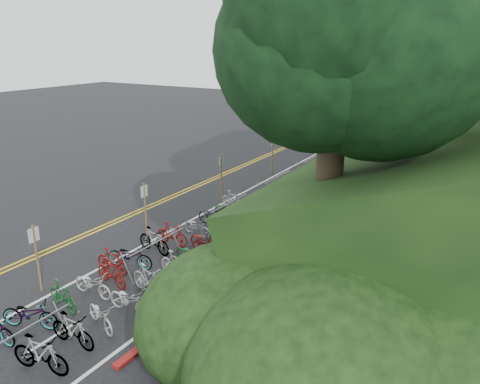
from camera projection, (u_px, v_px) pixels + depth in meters
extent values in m
plane|color=black|center=(41.00, 282.00, 16.81)|extent=(120.00, 120.00, 0.00)
cube|color=gold|center=(170.00, 196.00, 26.01)|extent=(0.12, 80.00, 0.01)
cube|color=gold|center=(175.00, 197.00, 25.86)|extent=(0.12, 80.00, 0.01)
cube|color=silver|center=(218.00, 206.00, 24.47)|extent=(0.12, 80.00, 0.01)
cube|color=silver|center=(291.00, 221.00, 22.41)|extent=(0.12, 80.00, 0.01)
cube|color=silver|center=(51.00, 338.00, 13.66)|extent=(0.10, 1.60, 0.01)
cube|color=silver|center=(178.00, 259.00, 18.55)|extent=(0.10, 1.60, 0.01)
cube|color=silver|center=(252.00, 213.00, 23.44)|extent=(0.10, 1.60, 0.01)
cube|color=silver|center=(301.00, 183.00, 28.33)|extent=(0.10, 1.60, 0.01)
cube|color=silver|center=(336.00, 162.00, 33.21)|extent=(0.10, 1.60, 0.01)
cube|color=silver|center=(361.00, 146.00, 38.10)|extent=(0.10, 1.60, 0.01)
cube|color=silver|center=(381.00, 134.00, 42.99)|extent=(0.10, 1.60, 0.01)
cube|color=maroon|center=(316.00, 210.00, 23.78)|extent=(0.25, 28.00, 0.10)
cube|color=#382819|center=(382.00, 167.00, 31.58)|extent=(1.40, 44.00, 0.16)
ellipsoid|color=#284C19|center=(256.00, 271.00, 15.41)|extent=(2.00, 2.80, 1.60)
ellipsoid|color=#284C19|center=(334.00, 215.00, 18.93)|extent=(2.60, 3.64, 2.08)
ellipsoid|color=#284C19|center=(400.00, 174.00, 23.10)|extent=(2.20, 3.08, 1.76)
ellipsoid|color=#284C19|center=(399.00, 154.00, 28.80)|extent=(3.00, 4.20, 2.40)
ellipsoid|color=#284C19|center=(429.00, 136.00, 33.29)|extent=(2.40, 3.36, 1.92)
ellipsoid|color=#284C19|center=(458.00, 120.00, 35.70)|extent=(2.80, 3.92, 2.24)
ellipsoid|color=#284C19|center=(290.00, 242.00, 18.00)|extent=(1.80, 2.52, 1.44)
ellipsoid|color=#284C19|center=(433.00, 148.00, 25.77)|extent=(3.20, 4.48, 2.56)
ellipsoid|color=black|center=(238.00, 310.00, 12.93)|extent=(5.28, 6.16, 3.52)
ellipsoid|color=black|center=(328.00, 360.00, 10.58)|extent=(6.24, 7.28, 4.16)
ellipsoid|color=black|center=(456.00, 364.00, 10.61)|extent=(5.76, 6.72, 3.84)
cylinder|color=#2D2319|center=(327.00, 207.00, 13.45)|extent=(0.77, 0.77, 5.05)
ellipsoid|color=black|center=(338.00, 40.00, 12.01)|extent=(6.91, 6.91, 6.56)
cylinder|color=#2D2319|center=(447.00, 124.00, 13.99)|extent=(0.83, 0.83, 6.21)
cylinder|color=#2D2319|center=(442.00, 112.00, 19.52)|extent=(0.81, 0.81, 5.83)
cylinder|color=#2D2319|center=(297.00, 91.00, 54.63)|extent=(0.77, 0.77, 5.05)
ellipsoid|color=black|center=(299.00, 50.00, 53.19)|extent=(6.91, 6.91, 6.56)
cylinder|color=#2D2319|center=(345.00, 88.00, 59.74)|extent=(0.75, 0.75, 4.66)
ellipsoid|color=black|center=(347.00, 54.00, 58.45)|extent=(6.04, 6.04, 5.74)
cylinder|color=gray|center=(27.00, 328.00, 12.30)|extent=(0.05, 2.69, 0.05)
cylinder|color=gray|center=(61.00, 320.00, 13.62)|extent=(0.56, 0.04, 1.08)
cylinder|color=gray|center=(74.00, 325.00, 13.35)|extent=(0.56, 0.04, 1.08)
cylinder|color=gray|center=(158.00, 241.00, 17.43)|extent=(0.05, 3.00, 0.05)
cylinder|color=gray|center=(127.00, 268.00, 16.60)|extent=(0.58, 0.04, 1.13)
cylinder|color=gray|center=(139.00, 272.00, 16.33)|extent=(0.58, 0.04, 1.13)
cylinder|color=gray|center=(176.00, 241.00, 18.89)|extent=(0.58, 0.04, 1.13)
cylinder|color=gray|center=(187.00, 244.00, 18.61)|extent=(0.58, 0.04, 1.13)
cylinder|color=gray|center=(229.00, 203.00, 21.50)|extent=(0.05, 3.00, 0.05)
cylinder|color=gray|center=(207.00, 223.00, 20.68)|extent=(0.58, 0.04, 1.13)
cylinder|color=gray|center=(218.00, 226.00, 20.40)|extent=(0.58, 0.04, 1.13)
cylinder|color=gray|center=(240.00, 205.00, 22.96)|extent=(0.58, 0.04, 1.13)
cylinder|color=gray|center=(250.00, 207.00, 22.68)|extent=(0.58, 0.04, 1.13)
cylinder|color=gray|center=(278.00, 177.00, 25.57)|extent=(0.05, 3.00, 0.05)
cylinder|color=gray|center=(261.00, 193.00, 24.75)|extent=(0.58, 0.04, 1.13)
cylinder|color=gray|center=(271.00, 194.00, 24.48)|extent=(0.58, 0.04, 1.13)
cylinder|color=gray|center=(284.00, 180.00, 27.03)|extent=(0.58, 0.04, 1.13)
cylinder|color=gray|center=(293.00, 181.00, 26.76)|extent=(0.58, 0.04, 1.13)
cylinder|color=gray|center=(313.00, 158.00, 29.65)|extent=(0.05, 3.00, 0.05)
cylinder|color=gray|center=(300.00, 171.00, 28.82)|extent=(0.58, 0.04, 1.13)
cylinder|color=gray|center=(308.00, 172.00, 28.55)|extent=(0.58, 0.04, 1.13)
cylinder|color=gray|center=(317.00, 161.00, 31.10)|extent=(0.58, 0.04, 1.13)
cylinder|color=gray|center=(325.00, 162.00, 30.83)|extent=(0.58, 0.04, 1.13)
cylinder|color=gray|center=(340.00, 143.00, 33.72)|extent=(0.05, 3.00, 0.05)
cylinder|color=gray|center=(329.00, 155.00, 32.90)|extent=(0.58, 0.04, 1.13)
cylinder|color=gray|center=(337.00, 156.00, 32.62)|extent=(0.58, 0.04, 1.13)
cylinder|color=gray|center=(342.00, 147.00, 35.18)|extent=(0.58, 0.04, 1.13)
cylinder|color=gray|center=(349.00, 148.00, 34.90)|extent=(0.58, 0.04, 1.13)
cylinder|color=brown|center=(37.00, 259.00, 15.88)|extent=(0.08, 0.08, 2.46)
cube|color=silver|center=(34.00, 235.00, 15.60)|extent=(0.02, 0.40, 0.50)
cylinder|color=brown|center=(146.00, 211.00, 20.20)|extent=(0.08, 0.08, 2.50)
cube|color=silver|center=(144.00, 191.00, 19.92)|extent=(0.02, 0.40, 0.50)
cylinder|color=brown|center=(221.00, 177.00, 25.09)|extent=(0.08, 0.08, 2.50)
cube|color=silver|center=(221.00, 161.00, 24.81)|extent=(0.02, 0.40, 0.50)
cylinder|color=brown|center=(272.00, 155.00, 29.97)|extent=(0.08, 0.08, 2.50)
cube|color=silver|center=(273.00, 141.00, 29.69)|extent=(0.02, 0.40, 0.50)
cylinder|color=brown|center=(309.00, 138.00, 34.86)|extent=(0.08, 0.08, 2.50)
cube|color=silver|center=(310.00, 127.00, 34.58)|extent=(0.02, 0.40, 0.50)
imported|color=maroon|center=(112.00, 261.00, 17.39)|extent=(0.48, 1.58, 0.95)
imported|color=slate|center=(40.00, 354.00, 12.15)|extent=(0.83, 1.85, 1.07)
imported|color=slate|center=(30.00, 314.00, 14.04)|extent=(1.25, 1.92, 0.95)
imported|color=slate|center=(72.00, 330.00, 13.21)|extent=(0.51, 1.69, 1.01)
imported|color=#144C1E|center=(63.00, 296.00, 15.01)|extent=(0.75, 1.69, 0.98)
imported|color=beige|center=(101.00, 315.00, 14.06)|extent=(1.07, 1.71, 0.85)
imported|color=beige|center=(93.00, 284.00, 15.82)|extent=(0.58, 1.67, 0.88)
imported|color=beige|center=(129.00, 300.00, 14.79)|extent=(0.72, 1.79, 0.92)
imported|color=maroon|center=(111.00, 273.00, 16.49)|extent=(0.72, 1.69, 0.99)
imported|color=#9E9EA3|center=(149.00, 280.00, 15.87)|extent=(0.87, 1.84, 1.07)
imported|color=slate|center=(130.00, 256.00, 17.74)|extent=(1.05, 1.98, 0.99)
imported|color=beige|center=(176.00, 265.00, 16.97)|extent=(0.77, 1.76, 1.02)
imported|color=slate|center=(154.00, 240.00, 19.00)|extent=(0.75, 1.82, 1.06)
imported|color=#144C1E|center=(191.00, 255.00, 17.87)|extent=(0.96, 1.82, 0.91)
imported|color=maroon|center=(172.00, 234.00, 19.72)|extent=(0.50, 1.66, 0.99)
imported|color=maroon|center=(204.00, 243.00, 18.91)|extent=(1.27, 1.96, 0.97)
imported|color=#9E9EA3|center=(197.00, 227.00, 20.70)|extent=(0.83, 1.67, 0.84)
imported|color=slate|center=(223.00, 231.00, 20.10)|extent=(0.57, 1.57, 0.92)
imported|color=black|center=(212.00, 216.00, 21.83)|extent=(0.86, 1.79, 0.90)
imported|color=#144C1E|center=(240.00, 222.00, 21.00)|extent=(0.56, 1.65, 0.97)
imported|color=#144C1E|center=(228.00, 210.00, 22.68)|extent=(0.75, 1.72, 0.88)
imported|color=slate|center=(258.00, 218.00, 21.68)|extent=(1.08, 1.76, 0.87)
imported|color=#9E9EA3|center=(233.00, 200.00, 23.91)|extent=(0.84, 1.65, 0.96)
imported|color=black|center=(262.00, 207.00, 22.99)|extent=(0.75, 1.74, 0.89)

